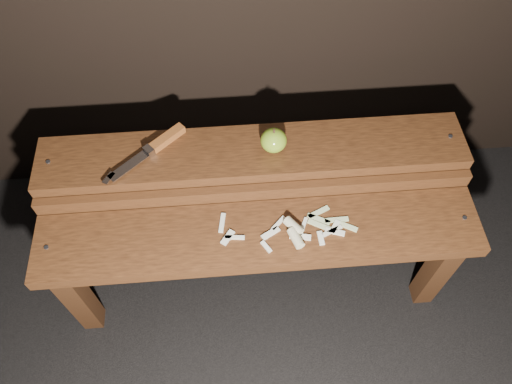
{
  "coord_description": "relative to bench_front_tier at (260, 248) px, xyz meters",
  "views": [
    {
      "loc": [
        -0.06,
        -0.69,
        1.59
      ],
      "look_at": [
        0.0,
        0.06,
        0.45
      ],
      "focal_mm": 35.0,
      "sensor_mm": 36.0,
      "label": 1
    }
  ],
  "objects": [
    {
      "name": "ground",
      "position": [
        0.0,
        0.06,
        -0.35
      ],
      "size": [
        60.0,
        60.0,
        0.0
      ],
      "primitive_type": "plane",
      "color": "black"
    },
    {
      "name": "bench_front_tier",
      "position": [
        0.0,
        0.0,
        0.0
      ],
      "size": [
        1.2,
        0.2,
        0.42
      ],
      "color": "#331B0C",
      "rests_on": "ground"
    },
    {
      "name": "apple_scraps",
      "position": [
        0.1,
        0.0,
        0.07
      ],
      "size": [
        0.37,
        0.13,
        0.03
      ],
      "color": "beige",
      "rests_on": "bench_front_tier"
    },
    {
      "name": "apple",
      "position": [
        0.06,
        0.23,
        0.18
      ],
      "size": [
        0.07,
        0.07,
        0.08
      ],
      "color": "olive",
      "rests_on": "bench_rear_tier"
    },
    {
      "name": "bench_rear_tier",
      "position": [
        0.0,
        0.23,
        0.06
      ],
      "size": [
        1.2,
        0.21,
        0.5
      ],
      "color": "#331B0C",
      "rests_on": "ground"
    },
    {
      "name": "knife",
      "position": [
        -0.26,
        0.26,
        0.16
      ],
      "size": [
        0.22,
        0.19,
        0.02
      ],
      "color": "brown",
      "rests_on": "bench_rear_tier"
    }
  ]
}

